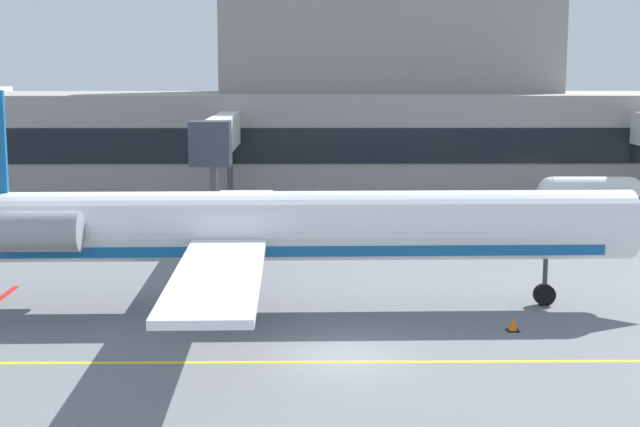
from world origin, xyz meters
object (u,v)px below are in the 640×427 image
at_px(regional_jet, 265,227).
at_px(pushback_tractor, 408,212).
at_px(baggage_tug, 629,215).
at_px(fuel_tank, 590,191).

height_order(regional_jet, pushback_tractor, regional_jet).
distance_m(regional_jet, baggage_tug, 28.61).
height_order(baggage_tug, fuel_tank, fuel_tank).
height_order(pushback_tractor, fuel_tank, fuel_tank).
bearing_deg(baggage_tug, pushback_tractor, 177.65).
height_order(regional_jet, baggage_tug, regional_jet).
relative_size(baggage_tug, pushback_tractor, 0.86).
xyz_separation_m(regional_jet, pushback_tractor, (7.85, 19.39, -2.40)).
distance_m(pushback_tractor, fuel_tank, 15.13).
xyz_separation_m(pushback_tractor, fuel_tank, (13.37, 7.08, 0.34)).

